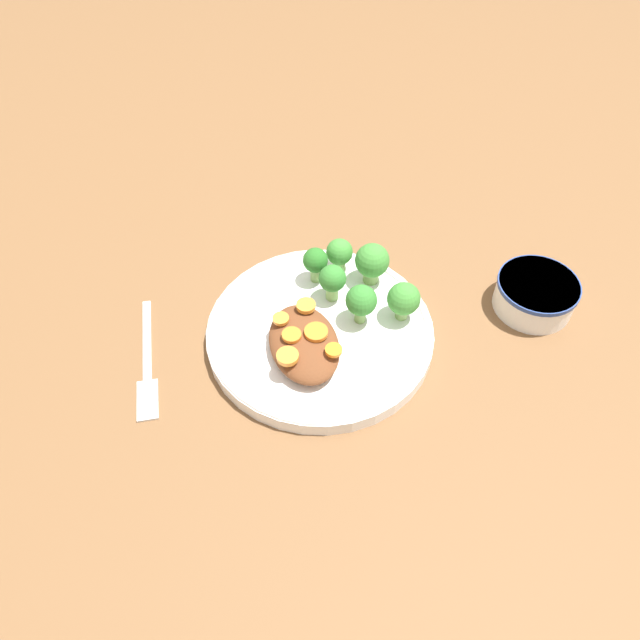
{
  "coord_description": "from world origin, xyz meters",
  "views": [
    {
      "loc": [
        -0.47,
        0.12,
        0.6
      ],
      "look_at": [
        0.0,
        0.0,
        0.03
      ],
      "focal_mm": 35.0,
      "sensor_mm": 36.0,
      "label": 1
    }
  ],
  "objects": [
    {
      "name": "ground_plane",
      "position": [
        0.0,
        0.0,
        0.0
      ],
      "size": [
        4.0,
        4.0,
        0.0
      ],
      "primitive_type": "plane",
      "color": "brown"
    },
    {
      "name": "plate",
      "position": [
        0.0,
        0.0,
        0.01
      ],
      "size": [
        0.28,
        0.28,
        0.02
      ],
      "color": "white",
      "rests_on": "ground_plane"
    },
    {
      "name": "dip_bowl",
      "position": [
        -0.02,
        -0.28,
        0.02
      ],
      "size": [
        0.1,
        0.1,
        0.04
      ],
      "color": "white",
      "rests_on": "ground_plane"
    },
    {
      "name": "stew_mound",
      "position": [
        -0.03,
        0.03,
        0.03
      ],
      "size": [
        0.12,
        0.08,
        0.03
      ],
      "primitive_type": "ellipsoid",
      "color": "brown",
      "rests_on": "plate"
    },
    {
      "name": "broccoli_floret_0",
      "position": [
        0.08,
        -0.02,
        0.05
      ],
      "size": [
        0.03,
        0.03,
        0.05
      ],
      "color": "#7FA85B",
      "rests_on": "plate"
    },
    {
      "name": "broccoli_floret_1",
      "position": [
        0.06,
        -0.08,
        0.05
      ],
      "size": [
        0.04,
        0.04,
        0.06
      ],
      "color": "#759E51",
      "rests_on": "plate"
    },
    {
      "name": "broccoli_floret_2",
      "position": [
        -0.01,
        -0.1,
        0.05
      ],
      "size": [
        0.04,
        0.04,
        0.05
      ],
      "color": "#7FA85B",
      "rests_on": "plate"
    },
    {
      "name": "broccoli_floret_3",
      "position": [
        0.05,
        -0.03,
        0.05
      ],
      "size": [
        0.03,
        0.03,
        0.05
      ],
      "color": "#7FA85B",
      "rests_on": "plate"
    },
    {
      "name": "broccoli_floret_4",
      "position": [
        -0.0,
        -0.05,
        0.05
      ],
      "size": [
        0.04,
        0.04,
        0.06
      ],
      "color": "#759E51",
      "rests_on": "plate"
    },
    {
      "name": "broccoli_floret_5",
      "position": [
        0.09,
        -0.05,
        0.05
      ],
      "size": [
        0.03,
        0.03,
        0.05
      ],
      "color": "#7FA85B",
      "rests_on": "plate"
    },
    {
      "name": "carrot_slice_0",
      "position": [
        -0.06,
        0.0,
        0.05
      ],
      "size": [
        0.02,
        0.02,
        0.0
      ],
      "primitive_type": "cylinder",
      "color": "orange",
      "rests_on": "stew_mound"
    },
    {
      "name": "carrot_slice_1",
      "position": [
        -0.03,
        0.01,
        0.05
      ],
      "size": [
        0.03,
        0.03,
        0.01
      ],
      "primitive_type": "cylinder",
      "color": "orange",
      "rests_on": "stew_mound"
    },
    {
      "name": "carrot_slice_2",
      "position": [
        -0.03,
        0.04,
        0.05
      ],
      "size": [
        0.02,
        0.02,
        0.0
      ],
      "primitive_type": "cylinder",
      "color": "orange",
      "rests_on": "stew_mound"
    },
    {
      "name": "carrot_slice_3",
      "position": [
        -0.0,
        0.05,
        0.05
      ],
      "size": [
        0.02,
        0.02,
        0.0
      ],
      "primitive_type": "cylinder",
      "color": "orange",
      "rests_on": "stew_mound"
    },
    {
      "name": "carrot_slice_4",
      "position": [
        0.01,
        0.01,
        0.05
      ],
      "size": [
        0.02,
        0.02,
        0.01
      ],
      "primitive_type": "cylinder",
      "color": "orange",
      "rests_on": "stew_mound"
    },
    {
      "name": "carrot_slice_5",
      "position": [
        -0.06,
        0.05,
        0.05
      ],
      "size": [
        0.03,
        0.03,
        0.01
      ],
      "primitive_type": "cylinder",
      "color": "orange",
      "rests_on": "stew_mound"
    },
    {
      "name": "fork",
      "position": [
        0.0,
        0.21,
        0.0
      ],
      "size": [
        0.18,
        0.03,
        0.01
      ],
      "rotation": [
        0.0,
        0.0,
        9.35
      ],
      "color": "silver",
      "rests_on": "ground_plane"
    }
  ]
}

